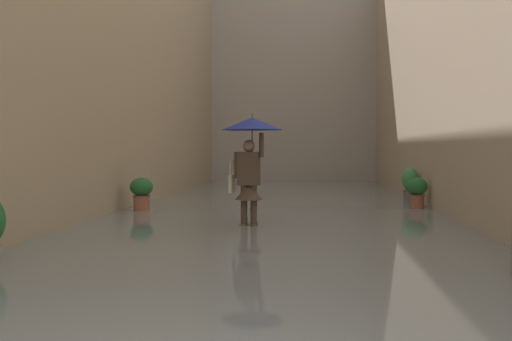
% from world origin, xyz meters
% --- Properties ---
extents(ground_plane, '(60.00, 60.00, 0.00)m').
position_xyz_m(ground_plane, '(0.00, -11.49, 0.00)').
color(ground_plane, slate).
extents(flood_water, '(7.83, 28.99, 0.08)m').
position_xyz_m(flood_water, '(0.00, -11.49, 0.04)').
color(flood_water, slate).
rests_on(flood_water, ground_plane).
extents(building_facade_left, '(2.04, 26.99, 8.40)m').
position_xyz_m(building_facade_left, '(-4.41, -11.49, 4.20)').
color(building_facade_left, tan).
rests_on(building_facade_left, ground_plane).
extents(building_facade_far, '(10.63, 1.80, 10.61)m').
position_xyz_m(building_facade_far, '(0.00, -23.89, 5.30)').
color(building_facade_far, '#A89989').
rests_on(building_facade_far, ground_plane).
extents(person_wading, '(1.10, 1.10, 2.08)m').
position_xyz_m(person_wading, '(0.33, -8.31, 1.49)').
color(person_wading, '#4C4233').
rests_on(person_wading, ground_plane).
extents(potted_plant_near_left, '(0.41, 0.41, 0.97)m').
position_xyz_m(potted_plant_near_left, '(-3.25, -12.96, 0.53)').
color(potted_plant_near_left, '#66605B').
rests_on(potted_plant_near_left, ground_plane).
extents(potted_plant_far_left, '(0.47, 0.47, 0.77)m').
position_xyz_m(potted_plant_far_left, '(-3.22, -11.78, 0.45)').
color(potted_plant_far_left, '#9E563D').
rests_on(potted_plant_far_left, ground_plane).
extents(potted_plant_near_right, '(0.51, 0.51, 0.80)m').
position_xyz_m(potted_plant_near_right, '(3.04, -10.69, 0.47)').
color(potted_plant_near_right, '#9E563D').
rests_on(potted_plant_near_right, ground_plane).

